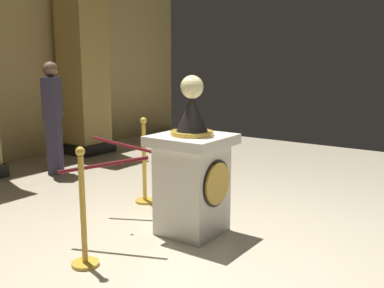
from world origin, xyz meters
TOP-DOWN VIEW (x-y plane):
  - ground_plane at (0.00, 0.00)m, footprint 11.39×11.39m
  - pedestal_clock at (0.24, 0.25)m, footprint 0.72×0.72m
  - stanchion_near at (0.71, 1.32)m, footprint 0.24×0.24m
  - stanchion_far at (-0.92, 0.58)m, footprint 0.24×0.24m
  - velvet_rope at (-0.10, 0.95)m, footprint 1.22×1.20m
  - column_right at (2.40, 4.27)m, footprint 0.83×0.83m
  - bystander_guest at (1.01, 3.42)m, footprint 0.42×0.39m

SIDE VIEW (x-z plane):
  - ground_plane at x=0.00m, z-range 0.00..0.00m
  - stanchion_far at x=-0.92m, z-range -0.16..0.90m
  - stanchion_near at x=0.71m, z-range -0.16..0.91m
  - pedestal_clock at x=0.24m, z-range -0.17..1.44m
  - velvet_rope at x=-0.10m, z-range 0.68..0.90m
  - bystander_guest at x=1.01m, z-range 0.06..1.79m
  - column_right at x=2.40m, z-range -0.01..3.36m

